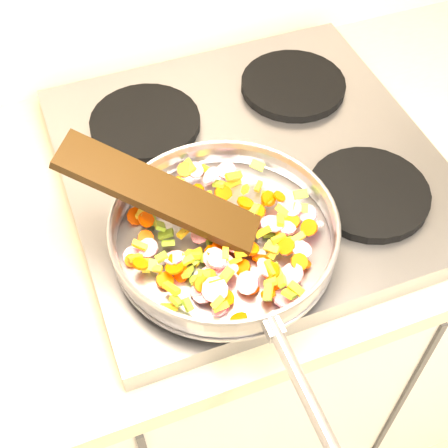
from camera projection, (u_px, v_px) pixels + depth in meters
name	position (u px, v px, depth m)	size (l,w,h in m)	color
cooktop	(251.00, 168.00, 1.04)	(0.60, 0.60, 0.04)	#939399
grate_fl	(199.00, 245.00, 0.91)	(0.19, 0.19, 0.02)	black
grate_fr	(369.00, 193.00, 0.97)	(0.19, 0.19, 0.02)	black
grate_bl	(145.00, 122.00, 1.07)	(0.19, 0.19, 0.02)	black
grate_br	(293.00, 85.00, 1.13)	(0.19, 0.19, 0.02)	black
saute_pan	(225.00, 232.00, 0.88)	(0.36, 0.53, 0.05)	#9E9EA5
vegetable_heap	(225.00, 240.00, 0.88)	(0.30, 0.29, 0.05)	#CF1441
wooden_spatula	(159.00, 193.00, 0.86)	(0.29, 0.07, 0.01)	black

